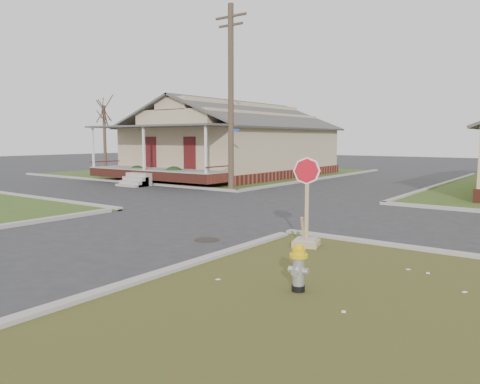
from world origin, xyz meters
The scene contains 11 objects.
ground centered at (0.00, 0.00, 0.00)m, with size 120.00×120.00×0.00m, color #2C2C2E.
verge_far_left centered at (-13.00, 18.00, 0.03)m, with size 19.00×19.00×0.05m, color #354F1C.
curbs centered at (0.00, 5.00, 0.00)m, with size 80.00×40.00×0.12m, color #A29C93, non-canonical shape.
manhole centered at (2.20, -0.50, 0.01)m, with size 0.64×0.64×0.01m, color black.
corner_house centered at (-10.00, 16.68, 2.28)m, with size 10.10×15.50×5.30m.
utility_pole centered at (-4.20, 8.90, 4.66)m, with size 1.80×0.28×9.00m.
tree_far_left centered at (-18.00, 12.00, 2.50)m, with size 0.22×0.22×4.90m, color #433426.
fire_hydrant centered at (6.15, -2.80, 0.50)m, with size 0.30×0.30×0.81m.
stop_sign centered at (4.67, 0.22, 0.51)m, with size 0.60×0.59×2.11m.
hedge_left centered at (-11.73, 9.46, 0.54)m, with size 1.29×1.06×0.99m, color #193B15.
hedge_right centered at (-8.63, 9.42, 0.57)m, with size 1.35×1.11×1.03m, color #193B15.
Camera 1 is at (9.85, -9.48, 2.59)m, focal length 35.00 mm.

